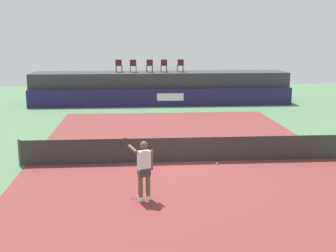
# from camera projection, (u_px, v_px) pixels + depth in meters

# --- Properties ---
(ground_plane) EXTENTS (48.00, 48.00, 0.00)m
(ground_plane) POSITION_uv_depth(u_px,v_px,m) (177.00, 143.00, 20.05)
(ground_plane) COLOR #4C704C
(court_inner) EXTENTS (12.00, 22.00, 0.00)m
(court_inner) POSITION_uv_depth(u_px,v_px,m) (185.00, 162.00, 17.12)
(court_inner) COLOR maroon
(court_inner) RESTS_ON ground
(sponsor_wall) EXTENTS (18.00, 0.22, 1.20)m
(sponsor_wall) POSITION_uv_depth(u_px,v_px,m) (162.00, 98.00, 30.18)
(sponsor_wall) COLOR #231E4C
(sponsor_wall) RESTS_ON ground
(spectator_platform) EXTENTS (18.00, 2.80, 2.20)m
(spectator_platform) POSITION_uv_depth(u_px,v_px,m) (160.00, 87.00, 31.84)
(spectator_platform) COLOR #38383D
(spectator_platform) RESTS_ON ground
(spectator_chair_far_left) EXTENTS (0.48, 0.48, 0.89)m
(spectator_chair_far_left) POSITION_uv_depth(u_px,v_px,m) (119.00, 65.00, 31.35)
(spectator_chair_far_left) COLOR #561919
(spectator_chair_far_left) RESTS_ON spectator_platform
(spectator_chair_left) EXTENTS (0.45, 0.45, 0.89)m
(spectator_chair_left) POSITION_uv_depth(u_px,v_px,m) (133.00, 65.00, 31.25)
(spectator_chair_left) COLOR #561919
(spectator_chair_left) RESTS_ON spectator_platform
(spectator_chair_center) EXTENTS (0.47, 0.47, 0.89)m
(spectator_chair_center) POSITION_uv_depth(u_px,v_px,m) (150.00, 65.00, 31.41)
(spectator_chair_center) COLOR #561919
(spectator_chair_center) RESTS_ON spectator_platform
(spectator_chair_right) EXTENTS (0.44, 0.44, 0.89)m
(spectator_chair_right) POSITION_uv_depth(u_px,v_px,m) (164.00, 65.00, 31.56)
(spectator_chair_right) COLOR #561919
(spectator_chair_right) RESTS_ON spectator_platform
(spectator_chair_far_right) EXTENTS (0.46, 0.46, 0.89)m
(spectator_chair_far_right) POSITION_uv_depth(u_px,v_px,m) (180.00, 65.00, 31.67)
(spectator_chair_far_right) COLOR #561919
(spectator_chair_far_right) RESTS_ON spectator_platform
(tennis_net) EXTENTS (12.40, 0.02, 0.95)m
(tennis_net) POSITION_uv_depth(u_px,v_px,m) (185.00, 150.00, 17.02)
(tennis_net) COLOR #2D2D2D
(tennis_net) RESTS_ON ground
(net_post_near) EXTENTS (0.10, 0.10, 1.00)m
(net_post_near) POSITION_uv_depth(u_px,v_px,m) (20.00, 152.00, 16.53)
(net_post_near) COLOR #4C4C51
(net_post_near) RESTS_ON ground
(tennis_player) EXTENTS (0.98, 1.08, 1.77)m
(tennis_player) POSITION_uv_depth(u_px,v_px,m) (144.00, 168.00, 13.03)
(tennis_player) COLOR white
(tennis_player) RESTS_ON court_inner
(tennis_ball) EXTENTS (0.07, 0.07, 0.07)m
(tennis_ball) POSITION_uv_depth(u_px,v_px,m) (217.00, 163.00, 16.75)
(tennis_ball) COLOR #D8EA33
(tennis_ball) RESTS_ON court_inner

